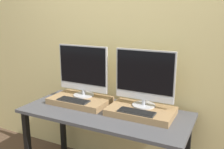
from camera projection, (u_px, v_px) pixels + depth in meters
The scene contains 8 objects.
wall_back at pixel (124, 48), 2.52m from camera, with size 8.00×0.04×2.60m.
workbench at pixel (105, 120), 2.32m from camera, with size 1.55×0.68×0.77m.
wooden_riser_left at pixel (80, 100), 2.50m from camera, with size 0.58×0.36×0.06m.
monitor_left at pixel (83, 70), 2.48m from camera, with size 0.54×0.21×0.51m.
keyboard_left at pixel (73, 100), 2.39m from camera, with size 0.32×0.11×0.01m.
wooden_riser_right at pixel (141, 111), 2.22m from camera, with size 0.58×0.36×0.06m.
monitor_right at pixel (145, 78), 2.20m from camera, with size 0.54×0.21×0.51m.
keyboard_right at pixel (136, 112), 2.11m from camera, with size 0.32×0.11×0.01m.
Camera 1 is at (1.01, -1.55, 1.65)m, focal length 40.00 mm.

